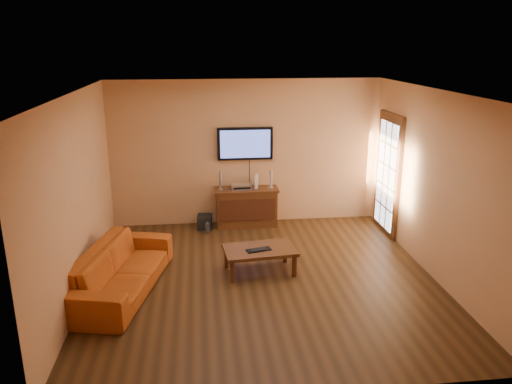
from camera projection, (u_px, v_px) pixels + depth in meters
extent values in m
plane|color=#301E0D|center=(263.00, 280.00, 7.29)|extent=(5.00, 5.00, 0.00)
plane|color=tan|center=(246.00, 153.00, 9.27)|extent=(5.00, 0.00, 5.00)
plane|color=tan|center=(77.00, 198.00, 6.62)|extent=(0.00, 5.00, 5.00)
plane|color=tan|center=(435.00, 186.00, 7.17)|extent=(0.00, 5.00, 5.00)
plane|color=white|center=(264.00, 92.00, 6.51)|extent=(5.00, 5.00, 0.00)
cube|color=#43230F|center=(388.00, 175.00, 8.87)|extent=(0.06, 1.02, 2.22)
cube|color=white|center=(386.00, 176.00, 8.87)|extent=(0.01, 0.79, 1.89)
cube|color=#43230F|center=(246.00, 208.00, 9.35)|extent=(1.11, 0.42, 0.68)
cube|color=black|center=(248.00, 210.00, 9.13)|extent=(1.02, 0.02, 0.41)
cube|color=#43230F|center=(246.00, 190.00, 9.24)|extent=(1.18, 0.45, 0.04)
cube|color=black|center=(245.00, 144.00, 9.18)|extent=(1.02, 0.07, 0.60)
cube|color=#4051A6|center=(245.00, 144.00, 9.14)|extent=(0.92, 0.01, 0.51)
cube|color=#43230F|center=(260.00, 250.00, 7.44)|extent=(1.11, 0.74, 0.05)
cube|color=#43230F|center=(232.00, 272.00, 7.16)|extent=(0.06, 0.06, 0.33)
cube|color=#43230F|center=(294.00, 266.00, 7.35)|extent=(0.06, 0.06, 0.33)
cube|color=#43230F|center=(226.00, 258.00, 7.63)|extent=(0.06, 0.06, 0.33)
cube|color=#43230F|center=(285.00, 252.00, 7.83)|extent=(0.06, 0.06, 0.33)
imported|color=#A54712|center=(120.00, 262.00, 6.85)|extent=(1.11, 2.28, 0.86)
cylinder|color=silver|center=(220.00, 189.00, 9.17)|extent=(0.09, 0.09, 0.01)
cylinder|color=silver|center=(220.00, 180.00, 9.12)|extent=(0.05, 0.05, 0.33)
cylinder|color=silver|center=(271.00, 187.00, 9.30)|extent=(0.09, 0.09, 0.01)
cylinder|color=silver|center=(271.00, 179.00, 9.25)|extent=(0.05, 0.05, 0.32)
cube|color=silver|center=(241.00, 186.00, 9.23)|extent=(0.38, 0.29, 0.08)
cube|color=white|center=(257.00, 182.00, 9.26)|extent=(0.09, 0.18, 0.24)
cube|color=black|center=(205.00, 222.00, 9.25)|extent=(0.29, 0.29, 0.26)
cylinder|color=white|center=(207.00, 228.00, 9.02)|extent=(0.08, 0.08, 0.20)
sphere|color=white|center=(207.00, 223.00, 8.99)|extent=(0.04, 0.04, 0.04)
cube|color=black|center=(259.00, 250.00, 7.37)|extent=(0.39, 0.22, 0.02)
cube|color=black|center=(259.00, 249.00, 7.36)|extent=(0.25, 0.15, 0.01)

